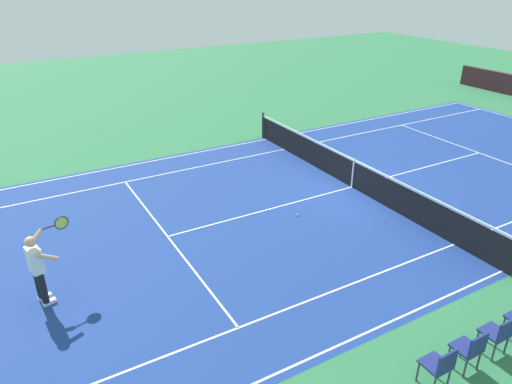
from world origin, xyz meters
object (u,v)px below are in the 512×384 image
at_px(spectator_chair_4, 471,348).
at_px(spectator_chair_5, 440,365).
at_px(tennis_net, 353,173).
at_px(tennis_player_near, 38,266).
at_px(spectator_chair_3, 499,333).
at_px(tennis_ball, 298,215).

height_order(spectator_chair_4, spectator_chair_5, same).
bearing_deg(tennis_net, spectator_chair_4, 64.80).
xyz_separation_m(tennis_net, spectator_chair_5, (4.13, 7.12, 0.03)).
relative_size(tennis_player_near, spectator_chair_4, 1.93).
bearing_deg(spectator_chair_3, spectator_chair_4, 0.00).
height_order(tennis_ball, spectator_chair_3, spectator_chair_3).
bearing_deg(spectator_chair_4, tennis_player_near, -42.72).
height_order(tennis_ball, spectator_chair_4, spectator_chair_4).
xyz_separation_m(tennis_ball, spectator_chair_4, (0.67, 6.35, 0.49)).
bearing_deg(tennis_player_near, spectator_chair_3, 140.59).
height_order(tennis_player_near, spectator_chair_3, tennis_player_near).
height_order(tennis_net, spectator_chair_5, tennis_net).
distance_m(tennis_net, tennis_player_near, 9.75).
bearing_deg(tennis_net, tennis_player_near, 7.65).
bearing_deg(spectator_chair_5, tennis_net, -120.12).
height_order(tennis_net, spectator_chair_3, tennis_net).
distance_m(spectator_chair_4, spectator_chair_5, 0.78).
distance_m(spectator_chair_3, spectator_chair_5, 1.56).
relative_size(tennis_player_near, spectator_chair_3, 1.93).
distance_m(tennis_player_near, tennis_ball, 7.05).
distance_m(tennis_ball, spectator_chair_5, 6.53).
bearing_deg(spectator_chair_3, tennis_net, -109.85).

